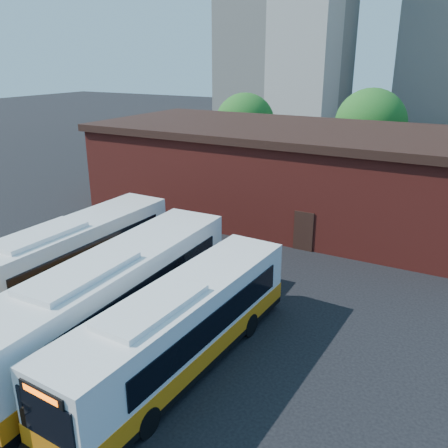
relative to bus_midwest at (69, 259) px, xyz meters
The scene contains 8 objects.
ground 6.65m from the bus_midwest, 34.03° to the right, with size 220.00×220.00×0.00m, color black.
bus_midwest is the anchor object (origin of this frame).
bus_mideast 5.44m from the bus_midwest, 25.33° to the right, with size 3.25×13.92×3.77m.
bus_east 8.75m from the bus_midwest, 17.53° to the right, with size 3.06×12.41×3.35m.
transit_worker 9.75m from the bus_midwest, 36.87° to the right, with size 0.70×0.46×1.92m, color black.
depot_building 17.32m from the bus_midwest, 71.91° to the left, with size 28.60×12.60×6.40m.
tree_west 28.93m from the bus_midwest, 99.30° to the left, with size 6.00×6.00×7.65m.
tree_mid 31.46m from the bus_midwest, 76.40° to the left, with size 6.56×6.56×8.36m.
Camera 1 is at (11.67, -11.35, 10.98)m, focal length 38.00 mm.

